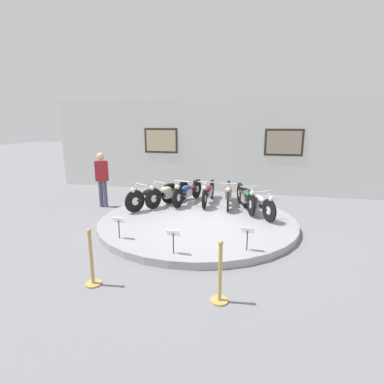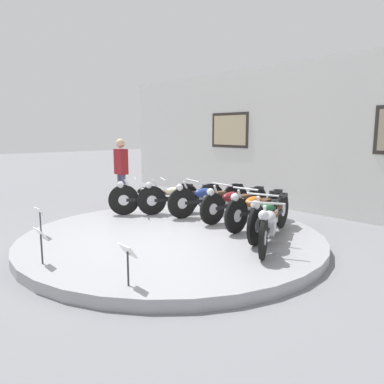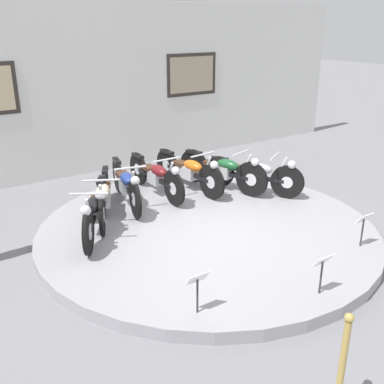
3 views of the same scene
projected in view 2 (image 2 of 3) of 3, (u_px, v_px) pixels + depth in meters
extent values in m
plane|color=slate|center=(173.00, 243.00, 6.73)|extent=(60.00, 60.00, 0.00)
cylinder|color=#99999E|center=(173.00, 238.00, 6.71)|extent=(5.32, 5.32, 0.17)
cube|color=silver|center=(305.00, 138.00, 9.14)|extent=(14.00, 0.20, 3.65)
cube|color=#2D2823|center=(230.00, 130.00, 10.81)|extent=(1.40, 0.02, 1.00)
cube|color=#C6B289|center=(229.00, 130.00, 10.81)|extent=(1.24, 0.02, 0.84)
cylinder|color=black|center=(124.00, 200.00, 8.16)|extent=(0.39, 0.60, 0.66)
cylinder|color=silver|center=(124.00, 200.00, 8.16)|extent=(0.18, 0.23, 0.23)
cylinder|color=black|center=(185.00, 198.00, 8.40)|extent=(0.39, 0.60, 0.66)
cylinder|color=silver|center=(185.00, 198.00, 8.40)|extent=(0.18, 0.23, 0.23)
cube|color=black|center=(155.00, 199.00, 8.28)|extent=(0.70, 1.10, 0.07)
cube|color=silver|center=(153.00, 198.00, 8.27)|extent=(0.34, 0.38, 0.24)
ellipsoid|color=black|center=(148.00, 191.00, 8.22)|extent=(0.44, 0.52, 0.20)
cube|color=#472D1E|center=(165.00, 192.00, 8.29)|extent=(0.34, 0.38, 0.07)
cube|color=black|center=(185.00, 186.00, 8.35)|extent=(0.27, 0.36, 0.06)
cylinder|color=silver|center=(130.00, 191.00, 8.15)|extent=(0.17, 0.24, 0.54)
cylinder|color=silver|center=(135.00, 179.00, 8.13)|extent=(0.48, 0.31, 0.03)
sphere|color=silver|center=(120.00, 185.00, 8.09)|extent=(0.15, 0.15, 0.15)
cylinder|color=black|center=(152.00, 200.00, 8.17)|extent=(0.33, 0.60, 0.64)
cylinder|color=silver|center=(152.00, 200.00, 8.17)|extent=(0.16, 0.23, 0.22)
cylinder|color=black|center=(210.00, 198.00, 8.52)|extent=(0.33, 0.60, 0.64)
cylinder|color=silver|center=(210.00, 198.00, 8.52)|extent=(0.16, 0.23, 0.22)
cube|color=black|center=(182.00, 199.00, 8.34)|extent=(0.61, 1.15, 0.07)
cube|color=silver|center=(180.00, 198.00, 8.33)|extent=(0.32, 0.38, 0.24)
ellipsoid|color=beige|center=(176.00, 191.00, 8.28)|extent=(0.41, 0.53, 0.20)
cube|color=#472D1E|center=(191.00, 192.00, 8.38)|extent=(0.32, 0.38, 0.07)
cube|color=black|center=(211.00, 186.00, 8.47)|extent=(0.25, 0.37, 0.06)
cylinder|color=silver|center=(158.00, 191.00, 8.17)|extent=(0.15, 0.24, 0.54)
cylinder|color=silver|center=(163.00, 179.00, 8.16)|extent=(0.50, 0.27, 0.03)
sphere|color=silver|center=(149.00, 185.00, 8.10)|extent=(0.15, 0.15, 0.15)
cylinder|color=black|center=(182.00, 203.00, 7.83)|extent=(0.20, 0.65, 0.65)
cylinder|color=silver|center=(182.00, 203.00, 7.83)|extent=(0.11, 0.24, 0.23)
cylinder|color=black|center=(235.00, 198.00, 8.47)|extent=(0.20, 0.65, 0.65)
cylinder|color=silver|center=(235.00, 198.00, 8.47)|extent=(0.11, 0.24, 0.23)
cube|color=black|center=(210.00, 200.00, 8.15)|extent=(0.34, 1.23, 0.07)
cube|color=silver|center=(208.00, 200.00, 8.13)|extent=(0.27, 0.36, 0.24)
ellipsoid|color=navy|center=(204.00, 193.00, 8.05)|extent=(0.32, 0.52, 0.20)
cube|color=#472D1E|center=(218.00, 193.00, 8.23)|extent=(0.27, 0.36, 0.07)
cube|color=black|center=(235.00, 186.00, 8.43)|extent=(0.18, 0.37, 0.06)
cylinder|color=silver|center=(188.00, 193.00, 7.87)|extent=(0.10, 0.25, 0.54)
cylinder|color=silver|center=(193.00, 181.00, 7.88)|extent=(0.53, 0.15, 0.03)
sphere|color=silver|center=(179.00, 187.00, 7.75)|extent=(0.15, 0.15, 0.15)
cylinder|color=black|center=(212.00, 209.00, 7.30)|extent=(0.06, 0.63, 0.63)
cylinder|color=silver|center=(212.00, 209.00, 7.30)|extent=(0.07, 0.22, 0.22)
cylinder|color=black|center=(257.00, 201.00, 8.18)|extent=(0.06, 0.63, 0.63)
cylinder|color=silver|center=(257.00, 201.00, 8.18)|extent=(0.07, 0.22, 0.22)
cube|color=black|center=(236.00, 204.00, 7.74)|extent=(0.07, 1.24, 0.07)
cube|color=silver|center=(234.00, 204.00, 7.71)|extent=(0.20, 0.32, 0.24)
ellipsoid|color=maroon|center=(231.00, 197.00, 7.62)|extent=(0.22, 0.48, 0.20)
cube|color=#472D1E|center=(243.00, 197.00, 7.86)|extent=(0.20, 0.32, 0.07)
cube|color=black|center=(257.00, 188.00, 8.14)|extent=(0.10, 0.36, 0.06)
cylinder|color=silver|center=(218.00, 198.00, 7.37)|extent=(0.04, 0.25, 0.54)
cylinder|color=silver|center=(222.00, 184.00, 7.39)|extent=(0.54, 0.03, 0.03)
sphere|color=silver|center=(210.00, 192.00, 7.21)|extent=(0.15, 0.15, 0.15)
cylinder|color=black|center=(236.00, 216.00, 6.69)|extent=(0.12, 0.65, 0.65)
cylinder|color=silver|center=(236.00, 216.00, 6.69)|extent=(0.09, 0.23, 0.23)
cylinder|color=black|center=(276.00, 205.00, 7.66)|extent=(0.12, 0.65, 0.65)
cylinder|color=silver|center=(276.00, 205.00, 7.66)|extent=(0.09, 0.23, 0.23)
cube|color=black|center=(257.00, 210.00, 7.18)|extent=(0.19, 1.24, 0.07)
cube|color=silver|center=(256.00, 209.00, 7.14)|extent=(0.23, 0.34, 0.24)
ellipsoid|color=#D16619|center=(254.00, 202.00, 7.05)|extent=(0.27, 0.50, 0.20)
cube|color=#472D1E|center=(264.00, 201.00, 7.31)|extent=(0.23, 0.34, 0.07)
cube|color=black|center=(276.00, 192.00, 7.62)|extent=(0.14, 0.37, 0.06)
cylinder|color=silver|center=(242.00, 203.00, 6.76)|extent=(0.07, 0.25, 0.54)
cylinder|color=silver|center=(245.00, 189.00, 6.80)|extent=(0.54, 0.09, 0.03)
sphere|color=silver|center=(235.00, 197.00, 6.59)|extent=(0.15, 0.15, 0.15)
cylinder|color=black|center=(256.00, 225.00, 5.98)|extent=(0.25, 0.65, 0.66)
cylinder|color=silver|center=(256.00, 225.00, 5.98)|extent=(0.13, 0.24, 0.23)
cylinder|color=black|center=(282.00, 210.00, 7.12)|extent=(0.25, 0.65, 0.66)
cylinder|color=silver|center=(282.00, 210.00, 7.12)|extent=(0.13, 0.24, 0.23)
cube|color=black|center=(270.00, 217.00, 6.55)|extent=(0.45, 1.20, 0.07)
cube|color=silver|center=(269.00, 216.00, 6.51)|extent=(0.29, 0.37, 0.24)
ellipsoid|color=#1E562D|center=(268.00, 208.00, 6.40)|extent=(0.36, 0.52, 0.20)
cube|color=#472D1E|center=(275.00, 207.00, 6.72)|extent=(0.29, 0.37, 0.07)
cube|color=black|center=(283.00, 196.00, 7.08)|extent=(0.21, 0.37, 0.06)
cylinder|color=silver|center=(260.00, 211.00, 6.07)|extent=(0.12, 0.25, 0.54)
cylinder|color=silver|center=(263.00, 195.00, 6.12)|extent=(0.52, 0.20, 0.03)
sphere|color=silver|center=(255.00, 205.00, 5.87)|extent=(0.15, 0.15, 0.15)
cylinder|color=black|center=(263.00, 238.00, 5.35)|extent=(0.36, 0.57, 0.62)
cylinder|color=silver|center=(263.00, 238.00, 5.35)|extent=(0.17, 0.22, 0.22)
cylinder|color=black|center=(274.00, 217.00, 6.61)|extent=(0.36, 0.57, 0.62)
cylinder|color=silver|center=(274.00, 217.00, 6.61)|extent=(0.17, 0.22, 0.22)
cube|color=black|center=(269.00, 227.00, 5.98)|extent=(0.68, 1.11, 0.07)
cube|color=silver|center=(269.00, 226.00, 5.94)|extent=(0.33, 0.38, 0.24)
ellipsoid|color=#B2B5BA|center=(268.00, 217.00, 5.82)|extent=(0.43, 0.53, 0.20)
cube|color=#472D1E|center=(271.00, 215.00, 6.16)|extent=(0.33, 0.38, 0.07)
cube|color=black|center=(274.00, 203.00, 6.57)|extent=(0.27, 0.36, 0.06)
cylinder|color=silver|center=(265.00, 222.00, 5.45)|extent=(0.16, 0.24, 0.54)
cylinder|color=silver|center=(267.00, 203.00, 5.51)|extent=(0.48, 0.30, 0.03)
sphere|color=silver|center=(264.00, 216.00, 5.23)|extent=(0.15, 0.15, 0.15)
cylinder|color=#333338|center=(41.00, 224.00, 6.54)|extent=(0.02, 0.02, 0.42)
cube|color=white|center=(40.00, 212.00, 6.50)|extent=(0.26, 0.11, 0.15)
cylinder|color=#333338|center=(42.00, 249.00, 5.16)|extent=(0.02, 0.02, 0.42)
cube|color=white|center=(41.00, 233.00, 5.12)|extent=(0.26, 0.11, 0.15)
cylinder|color=#333338|center=(128.00, 269.00, 4.42)|extent=(0.02, 0.02, 0.42)
cube|color=white|center=(127.00, 251.00, 4.39)|extent=(0.26, 0.11, 0.15)
cylinder|color=#4C4C6B|center=(120.00, 190.00, 9.89)|extent=(0.13, 0.13, 0.87)
cylinder|color=#4C4C6B|center=(123.00, 191.00, 9.78)|extent=(0.13, 0.13, 0.87)
cube|color=maroon|center=(121.00, 162.00, 9.71)|extent=(0.36, 0.22, 0.65)
sphere|color=beige|center=(120.00, 143.00, 9.63)|extent=(0.24, 0.24, 0.24)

